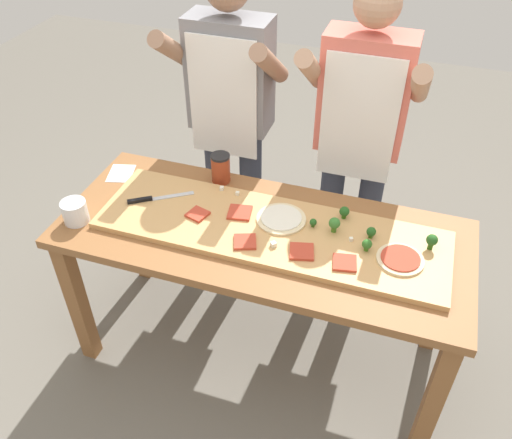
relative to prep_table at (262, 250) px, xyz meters
name	(u,v)px	position (x,y,z in m)	size (l,w,h in m)	color
ground_plane	(261,347)	(0.00, 0.00, -0.69)	(8.00, 8.00, 0.00)	#6B665B
prep_table	(262,250)	(0.00, 0.00, 0.00)	(1.74, 0.72, 0.80)	brown
cutting_board	(270,230)	(0.04, 0.00, 0.12)	(1.47, 0.43, 0.03)	tan
chefs_knife	(151,199)	(-0.52, 0.02, 0.14)	(0.26, 0.18, 0.02)	#B7BABF
pizza_whole_white_garlic	(281,219)	(0.06, 0.06, 0.14)	(0.21, 0.21, 0.02)	beige
pizza_whole_tomato_red	(400,259)	(0.57, -0.03, 0.14)	(0.18, 0.18, 0.02)	beige
pizza_slice_far_left	(240,213)	(-0.12, 0.05, 0.14)	(0.10, 0.10, 0.01)	#BC3D28
pizza_slice_near_right	(198,214)	(-0.28, -0.02, 0.14)	(0.08, 0.08, 0.01)	#BC3D28
pizza_slice_near_left	(302,252)	(0.20, -0.11, 0.14)	(0.09, 0.09, 0.01)	#BC3D28
pizza_slice_center	(245,242)	(-0.03, -0.12, 0.14)	(0.09, 0.09, 0.01)	#BC3D28
pizza_slice_far_right	(345,263)	(0.37, -0.11, 0.14)	(0.09, 0.09, 0.01)	#BC3D28
broccoli_floret_center_right	(371,232)	(0.44, 0.07, 0.17)	(0.04, 0.04, 0.05)	#2C5915
broccoli_floret_front_mid	(334,224)	(0.29, 0.06, 0.18)	(0.05, 0.05, 0.07)	#3F7220
broccoli_floret_back_left	(313,222)	(0.20, 0.06, 0.16)	(0.03, 0.03, 0.04)	#2C5915
broccoli_floret_front_left	(367,244)	(0.44, -0.01, 0.17)	(0.04, 0.04, 0.05)	#366618
broccoli_floret_back_right	(432,241)	(0.68, 0.08, 0.18)	(0.05, 0.05, 0.07)	#2C5915
broccoli_floret_front_right	(344,212)	(0.31, 0.16, 0.17)	(0.04, 0.04, 0.06)	#2C5915
cheese_crumble_a	(273,244)	(0.08, -0.11, 0.15)	(0.02, 0.02, 0.02)	silver
cheese_crumble_b	(222,188)	(-0.25, 0.18, 0.15)	(0.02, 0.02, 0.02)	white
cheese_crumble_c	(351,239)	(0.37, 0.03, 0.14)	(0.01, 0.01, 0.01)	white
cheese_crumble_d	(237,193)	(-0.17, 0.17, 0.15)	(0.02, 0.02, 0.02)	silver
flour_cup	(75,213)	(-0.78, -0.19, 0.16)	(0.11, 0.11, 0.10)	white
sauce_jar	(221,168)	(-0.30, 0.28, 0.18)	(0.09, 0.09, 0.14)	#99381E
recipe_note	(121,173)	(-0.78, 0.19, 0.11)	(0.11, 0.15, 0.00)	white
cook_left	(231,108)	(-0.37, 0.63, 0.31)	(0.54, 0.39, 1.67)	#333847
cook_right	(360,129)	(0.28, 0.63, 0.31)	(0.54, 0.39, 1.67)	#333847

